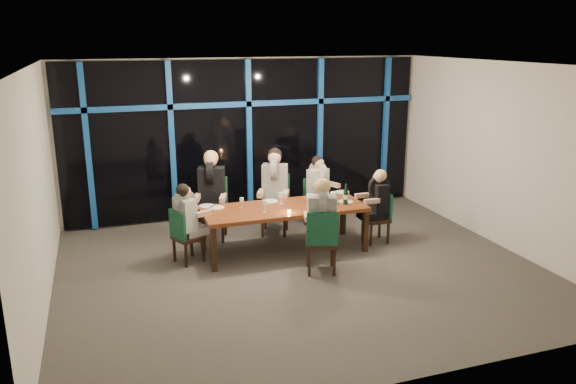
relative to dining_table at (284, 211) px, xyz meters
name	(u,v)px	position (x,y,z in m)	size (l,w,h in m)	color
room	(302,136)	(0.00, -0.80, 1.34)	(7.04, 7.00, 3.02)	#504C47
window_wall	(249,136)	(0.01, 2.13, 0.87)	(6.86, 0.43, 2.94)	black
dining_table	(284,211)	(0.00, 0.00, 0.00)	(2.60, 1.00, 0.75)	brown
chair_far_left	(213,205)	(-0.94, 1.03, -0.10)	(0.62, 0.62, 1.05)	black
chair_far_mid	(275,200)	(0.15, 0.94, -0.10)	(0.64, 0.64, 1.04)	black
chair_far_right	(316,199)	(0.98, 1.07, -0.18)	(0.55, 0.55, 0.89)	black
chair_end_left	(184,234)	(-1.61, 0.02, -0.20)	(0.53, 0.53, 0.86)	black
chair_end_right	(380,214)	(1.68, -0.10, -0.20)	(0.40, 0.40, 0.86)	black
chair_near_mid	(322,238)	(0.23, -1.03, -0.13)	(0.57, 0.57, 0.98)	black
diner_far_left	(211,183)	(-0.97, 0.95, 0.32)	(0.63, 0.72, 1.02)	black
diner_far_mid	(275,179)	(0.12, 0.86, 0.31)	(0.65, 0.71, 1.01)	black
diner_far_right	(319,181)	(1.01, 1.00, 0.17)	(0.56, 0.61, 0.87)	silver
diner_end_left	(187,211)	(-1.54, 0.05, 0.14)	(0.59, 0.54, 0.84)	black
diner_end_right	(377,195)	(1.61, -0.10, 0.14)	(0.53, 0.43, 0.84)	black
diner_near_mid	(322,211)	(0.26, -0.95, 0.26)	(0.58, 0.67, 0.96)	black
plate_far_left	(207,206)	(-1.16, 0.42, 0.08)	(0.24, 0.24, 0.01)	white
plate_far_mid	(271,201)	(-0.12, 0.35, 0.08)	(0.24, 0.24, 0.01)	white
plate_far_right	(342,192)	(1.23, 0.48, 0.08)	(0.24, 0.24, 0.01)	white
plate_end_left	(217,208)	(-1.03, 0.29, 0.08)	(0.24, 0.24, 0.01)	white
plate_end_right	(346,202)	(1.04, -0.09, 0.08)	(0.24, 0.24, 0.01)	white
plate_near_mid	(319,211)	(0.43, -0.42, 0.08)	(0.24, 0.24, 0.01)	white
wine_bottle	(346,196)	(0.99, -0.18, 0.20)	(0.08, 0.08, 0.34)	black
water_pitcher	(334,198)	(0.81, -0.13, 0.17)	(0.13, 0.11, 0.21)	silver
tea_light	(289,212)	(-0.02, -0.31, 0.08)	(0.06, 0.06, 0.03)	#FDAB4C
wine_glass_a	(265,204)	(-0.36, -0.15, 0.20)	(0.07, 0.07, 0.18)	silver
wine_glass_b	(281,195)	(0.01, 0.18, 0.21)	(0.07, 0.07, 0.19)	silver
wine_glass_c	(309,197)	(0.41, -0.03, 0.21)	(0.07, 0.07, 0.19)	silver
wine_glass_d	(242,201)	(-0.65, 0.18, 0.19)	(0.06, 0.06, 0.16)	silver
wine_glass_e	(327,192)	(0.81, 0.17, 0.19)	(0.06, 0.06, 0.17)	silver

